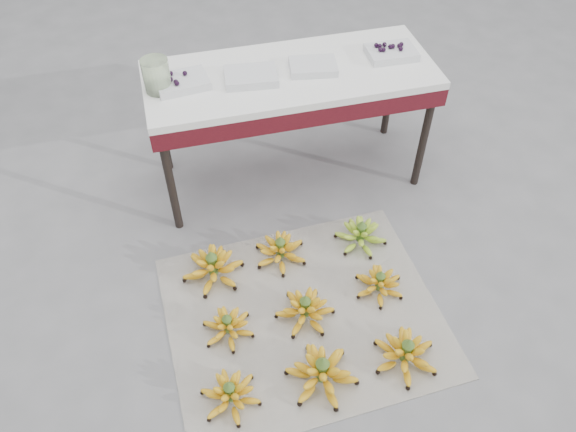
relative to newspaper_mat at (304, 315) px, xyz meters
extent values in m
plane|color=slate|center=(0.11, 0.00, 0.00)|extent=(60.00, 60.00, 0.00)
cube|color=white|center=(0.00, 0.00, 0.00)|extent=(1.29, 1.10, 0.01)
ellipsoid|color=#DDAD0A|center=(-0.41, -0.33, 0.04)|extent=(0.33, 0.33, 0.07)
ellipsoid|color=#DDAD0A|center=(-0.41, -0.33, 0.07)|extent=(0.23, 0.23, 0.06)
ellipsoid|color=#DDAD0A|center=(-0.41, -0.33, 0.10)|extent=(0.15, 0.15, 0.05)
cylinder|color=#446525|center=(-0.41, -0.33, 0.07)|extent=(0.04, 0.04, 0.10)
cone|color=#446525|center=(-0.41, -0.33, 0.14)|extent=(0.05, 0.05, 0.04)
ellipsoid|color=#DDAD0A|center=(-0.01, -0.34, 0.05)|extent=(0.37, 0.37, 0.09)
ellipsoid|color=#DDAD0A|center=(-0.01, -0.34, 0.09)|extent=(0.26, 0.26, 0.07)
ellipsoid|color=#DDAD0A|center=(-0.01, -0.34, 0.13)|extent=(0.17, 0.17, 0.06)
cylinder|color=#446525|center=(-0.01, -0.34, 0.09)|extent=(0.05, 0.05, 0.13)
cone|color=#446525|center=(-0.01, -0.34, 0.17)|extent=(0.06, 0.06, 0.05)
ellipsoid|color=#DDAD0A|center=(0.36, -0.34, 0.05)|extent=(0.34, 0.34, 0.08)
ellipsoid|color=#DDAD0A|center=(0.36, -0.34, 0.08)|extent=(0.24, 0.24, 0.06)
ellipsoid|color=#DDAD0A|center=(0.36, -0.34, 0.12)|extent=(0.15, 0.15, 0.05)
cylinder|color=#446525|center=(0.36, -0.34, 0.08)|extent=(0.05, 0.05, 0.12)
cone|color=#446525|center=(0.36, -0.34, 0.16)|extent=(0.05, 0.05, 0.04)
ellipsoid|color=#DDAD0A|center=(-0.36, 0.00, 0.04)|extent=(0.31, 0.31, 0.07)
ellipsoid|color=#DDAD0A|center=(-0.36, 0.00, 0.07)|extent=(0.21, 0.21, 0.05)
ellipsoid|color=#DDAD0A|center=(-0.36, 0.00, 0.10)|extent=(0.14, 0.14, 0.04)
cylinder|color=#446525|center=(-0.36, 0.00, 0.07)|extent=(0.04, 0.04, 0.10)
cone|color=#446525|center=(-0.36, 0.00, 0.13)|extent=(0.05, 0.05, 0.04)
ellipsoid|color=#DDAD0A|center=(0.00, -0.01, 0.04)|extent=(0.34, 0.34, 0.08)
ellipsoid|color=#DDAD0A|center=(0.00, -0.01, 0.08)|extent=(0.24, 0.24, 0.06)
ellipsoid|color=#DDAD0A|center=(0.00, -0.01, 0.11)|extent=(0.16, 0.16, 0.05)
cylinder|color=#446525|center=(0.00, -0.01, 0.08)|extent=(0.04, 0.04, 0.11)
cone|color=#446525|center=(0.00, -0.01, 0.15)|extent=(0.05, 0.05, 0.04)
ellipsoid|color=#DDAD0A|center=(0.39, 0.05, 0.04)|extent=(0.26, 0.26, 0.07)
ellipsoid|color=#DDAD0A|center=(0.39, 0.05, 0.07)|extent=(0.18, 0.18, 0.05)
ellipsoid|color=#DDAD0A|center=(0.39, 0.05, 0.10)|extent=(0.12, 0.12, 0.04)
cylinder|color=#446525|center=(0.39, 0.05, 0.07)|extent=(0.04, 0.04, 0.10)
cone|color=#446525|center=(0.39, 0.05, 0.13)|extent=(0.05, 0.05, 0.04)
ellipsoid|color=#DDAD0A|center=(-0.37, 0.34, 0.05)|extent=(0.32, 0.32, 0.09)
ellipsoid|color=#DDAD0A|center=(-0.37, 0.34, 0.09)|extent=(0.22, 0.22, 0.07)
ellipsoid|color=#DDAD0A|center=(-0.37, 0.34, 0.12)|extent=(0.15, 0.15, 0.06)
cylinder|color=#446525|center=(-0.37, 0.34, 0.09)|extent=(0.05, 0.05, 0.12)
cone|color=#446525|center=(-0.37, 0.34, 0.16)|extent=(0.06, 0.06, 0.04)
ellipsoid|color=#DDAD0A|center=(-0.02, 0.36, 0.04)|extent=(0.27, 0.27, 0.08)
ellipsoid|color=#DDAD0A|center=(-0.02, 0.36, 0.08)|extent=(0.19, 0.19, 0.06)
ellipsoid|color=#DDAD0A|center=(-0.02, 0.36, 0.11)|extent=(0.12, 0.12, 0.05)
cylinder|color=#446525|center=(-0.02, 0.36, 0.08)|extent=(0.04, 0.04, 0.11)
cone|color=#446525|center=(-0.02, 0.36, 0.15)|extent=(0.05, 0.05, 0.04)
ellipsoid|color=#84C037|center=(0.41, 0.36, 0.04)|extent=(0.29, 0.29, 0.08)
ellipsoid|color=#84C037|center=(0.41, 0.36, 0.08)|extent=(0.20, 0.20, 0.06)
ellipsoid|color=#84C037|center=(0.41, 0.36, 0.11)|extent=(0.13, 0.13, 0.05)
cylinder|color=#446525|center=(0.41, 0.36, 0.08)|extent=(0.04, 0.04, 0.11)
cone|color=#446525|center=(0.41, 0.36, 0.14)|extent=(0.05, 0.05, 0.04)
cylinder|color=black|center=(-0.50, 0.72, 0.33)|extent=(0.04, 0.04, 0.66)
cylinder|color=black|center=(0.86, 0.72, 0.33)|extent=(0.04, 0.04, 0.66)
cylinder|color=black|center=(-0.50, 1.20, 0.33)|extent=(0.04, 0.04, 0.66)
cylinder|color=black|center=(0.86, 1.20, 0.33)|extent=(0.04, 0.04, 0.66)
cube|color=#571018|center=(0.18, 0.96, 0.61)|extent=(1.46, 0.58, 0.10)
cube|color=white|center=(0.18, 0.96, 0.68)|extent=(1.46, 0.58, 0.04)
cube|color=silver|center=(-0.35, 0.97, 0.72)|extent=(0.27, 0.21, 0.04)
sphere|color=black|center=(-0.40, 0.96, 0.75)|extent=(0.02, 0.02, 0.02)
sphere|color=black|center=(-0.38, 0.93, 0.75)|extent=(0.02, 0.02, 0.02)
sphere|color=black|center=(-0.38, 0.91, 0.75)|extent=(0.02, 0.02, 0.02)
sphere|color=black|center=(-0.40, 0.95, 0.75)|extent=(0.02, 0.02, 0.02)
sphere|color=black|center=(-0.40, 1.01, 0.75)|extent=(0.02, 0.02, 0.02)
sphere|color=black|center=(-0.42, 1.01, 0.75)|extent=(0.02, 0.02, 0.02)
sphere|color=black|center=(-0.33, 0.99, 0.75)|extent=(0.02, 0.02, 0.02)
cube|color=silver|center=(-0.02, 0.93, 0.72)|extent=(0.27, 0.21, 0.04)
cube|color=silver|center=(0.30, 0.94, 0.71)|extent=(0.26, 0.20, 0.04)
cube|color=silver|center=(0.72, 0.97, 0.72)|extent=(0.25, 0.18, 0.04)
sphere|color=black|center=(0.76, 0.97, 0.75)|extent=(0.02, 0.02, 0.02)
sphere|color=black|center=(0.73, 0.97, 0.75)|extent=(0.02, 0.02, 0.02)
sphere|color=black|center=(0.71, 0.97, 0.75)|extent=(0.02, 0.02, 0.02)
sphere|color=black|center=(0.76, 0.94, 0.75)|extent=(0.02, 0.02, 0.02)
sphere|color=black|center=(0.65, 1.00, 0.75)|extent=(0.02, 0.02, 0.02)
sphere|color=black|center=(0.67, 0.95, 0.75)|extent=(0.02, 0.02, 0.02)
sphere|color=black|center=(0.66, 0.99, 0.75)|extent=(0.02, 0.02, 0.02)
sphere|color=black|center=(0.65, 0.96, 0.75)|extent=(0.02, 0.02, 0.02)
sphere|color=black|center=(0.69, 1.00, 0.75)|extent=(0.02, 0.02, 0.02)
sphere|color=black|center=(0.78, 0.98, 0.75)|extent=(0.02, 0.02, 0.02)
cylinder|color=#D6EFBE|center=(-0.46, 0.96, 0.78)|extent=(0.16, 0.16, 0.16)
camera|label=1|loc=(-0.43, -1.39, 2.24)|focal=35.00mm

